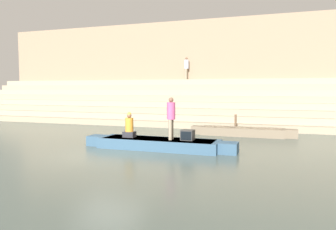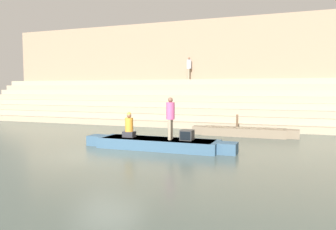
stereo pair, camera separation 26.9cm
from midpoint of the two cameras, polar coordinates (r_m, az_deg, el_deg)
ground_plane at (r=12.71m, az=-10.99°, el=-6.85°), size 120.00×120.00×0.00m
ghat_steps at (r=23.57m, az=3.75°, el=1.25°), size 36.00×4.78×3.23m
back_wall at (r=25.78m, az=5.16°, el=7.50°), size 34.20×1.28×7.72m
rowboat_main at (r=13.66m, az=-2.24°, el=-4.99°), size 6.52×1.47×0.43m
person_standing at (r=13.27m, az=-0.05°, el=-0.07°), size 0.35×0.35×1.72m
person_rowing at (r=14.10m, az=-7.29°, el=-2.12°), size 0.48×0.38×1.08m
tv_set at (r=13.25m, az=2.85°, el=-3.50°), size 0.50×0.49×0.41m
moored_boat_shore at (r=17.91m, az=12.39°, el=-2.81°), size 5.53×1.07×0.44m
mooring_post at (r=19.09m, az=11.29°, el=-1.47°), size 0.12×0.12×1.05m
person_on_steps at (r=25.14m, az=2.92°, el=8.39°), size 0.36×0.36×1.67m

